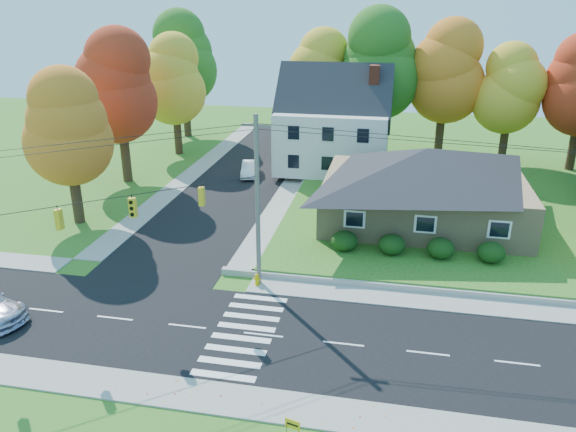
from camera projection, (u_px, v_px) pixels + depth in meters
name	position (u px, v px, depth m)	size (l,w,h in m)	color
ground	(263.00, 335.00, 27.92)	(120.00, 120.00, 0.00)	#3D7923
road_main	(263.00, 335.00, 27.92)	(90.00, 8.00, 0.02)	black
road_cross	(246.00, 174.00, 53.11)	(8.00, 44.00, 0.02)	black
sidewalk_north	(284.00, 287.00, 32.47)	(90.00, 2.00, 0.08)	#9C9A90
sidewalk_south	(235.00, 401.00, 23.34)	(90.00, 2.00, 0.08)	#9C9A90
lawn	(484.00, 205.00, 44.66)	(30.00, 30.00, 0.50)	#3D7923
ranch_house	(425.00, 184.00, 39.89)	(14.60, 10.60, 5.40)	tan
colonial_house	(334.00, 126.00, 51.81)	(10.40, 8.40, 9.60)	silver
hedge_row	(416.00, 246.00, 35.10)	(10.70, 1.70, 1.27)	#163A10
traffic_infrastructure	(265.00, 229.00, 27.31)	(38.10, 10.66, 10.00)	#666059
tree_lot_0	(322.00, 76.00, 56.30)	(6.72, 6.72, 12.51)	#3F2A19
tree_lot_1	(383.00, 65.00, 53.82)	(7.84, 7.84, 14.60)	#3F2A19
tree_lot_2	(446.00, 72.00, 53.89)	(7.28, 7.28, 13.56)	#3F2A19
tree_lot_3	(511.00, 89.00, 52.37)	(6.16, 6.16, 11.47)	#3F2A19
tree_west_0	(66.00, 127.00, 39.34)	(6.16, 6.16, 11.47)	#3F2A19
tree_west_1	(118.00, 87.00, 48.18)	(7.28, 7.28, 13.56)	#3F2A19
tree_west_2	(174.00, 79.00, 57.36)	(6.72, 6.72, 12.51)	#3F2A19
tree_west_3	(183.00, 58.00, 64.55)	(7.84, 7.84, 14.60)	#3F2A19
white_car	(250.00, 169.00, 52.41)	(1.42, 4.07, 1.34)	silver
fire_hydrant	(257.00, 280.00, 32.57)	(0.43, 0.34, 0.76)	#DCB100
yard_sign	(292.00, 425.00, 21.30)	(0.61, 0.19, 0.78)	black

